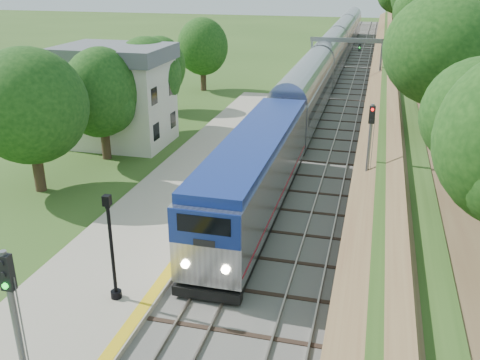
% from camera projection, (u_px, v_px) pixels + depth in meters
% --- Properties ---
extents(trackbed, '(9.50, 170.00, 0.28)m').
position_uv_depth(trackbed, '(342.00, 83.00, 68.02)').
color(trackbed, '#4C4944').
rests_on(trackbed, ground).
extents(platform, '(6.40, 68.00, 0.38)m').
position_uv_depth(platform, '(153.00, 225.00, 30.06)').
color(platform, '#9C967E').
rests_on(platform, ground).
extents(yellow_stripe, '(0.55, 68.00, 0.01)m').
position_uv_depth(yellow_stripe, '(201.00, 227.00, 29.32)').
color(yellow_stripe, gold).
rests_on(yellow_stripe, platform).
extents(embankment, '(10.64, 170.00, 11.70)m').
position_uv_depth(embankment, '(412.00, 71.00, 65.39)').
color(embankment, brown).
rests_on(embankment, ground).
extents(station_building, '(8.60, 6.60, 8.00)m').
position_uv_depth(station_building, '(117.00, 95.00, 43.26)').
color(station_building, beige).
rests_on(station_building, ground).
extents(signal_gantry, '(8.40, 0.38, 6.20)m').
position_uv_depth(signal_gantry, '(346.00, 50.00, 61.65)').
color(signal_gantry, slate).
rests_on(signal_gantry, ground).
extents(trees_behind_platform, '(7.82, 53.32, 7.21)m').
position_uv_depth(trees_behind_platform, '(91.00, 122.00, 34.04)').
color(trees_behind_platform, '#332316').
rests_on(trees_behind_platform, ground).
extents(train, '(3.17, 105.55, 4.67)m').
position_uv_depth(train, '(329.00, 62.00, 68.86)').
color(train, black).
rests_on(train, trackbed).
extents(lamppost_far, '(0.48, 0.48, 4.80)m').
position_uv_depth(lamppost_far, '(112.00, 254.00, 22.32)').
color(lamppost_far, black).
rests_on(lamppost_far, platform).
extents(signal_platform, '(0.37, 0.29, 6.28)m').
position_uv_depth(signal_platform, '(17.00, 327.00, 15.05)').
color(signal_platform, slate).
rests_on(signal_platform, platform).
extents(signal_farside, '(0.35, 0.28, 6.36)m').
position_uv_depth(signal_farside, '(369.00, 146.00, 31.14)').
color(signal_farside, slate).
rests_on(signal_farside, ground).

